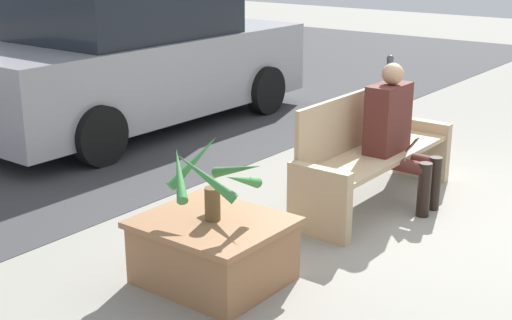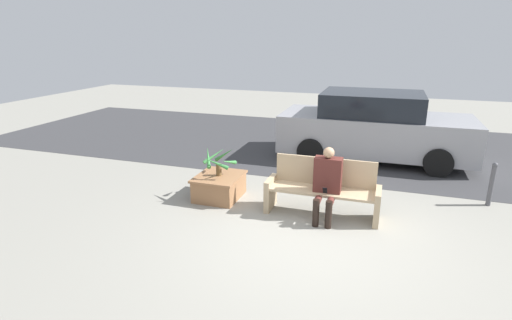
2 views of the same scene
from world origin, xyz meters
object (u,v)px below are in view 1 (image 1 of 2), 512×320
at_px(bench, 370,153).
at_px(person_seated, 396,129).
at_px(parked_car, 134,60).
at_px(bollard_post, 389,86).
at_px(planter_box, 213,248).
at_px(potted_plant, 212,177).

xyz_separation_m(bench, person_seated, (0.08, -0.18, 0.22)).
bearing_deg(parked_car, bollard_post, -46.97).
xyz_separation_m(bench, planter_box, (-1.90, 0.09, -0.20)).
xyz_separation_m(bench, potted_plant, (-1.90, 0.09, 0.29)).
relative_size(potted_plant, bollard_post, 0.77).
bearing_deg(bench, potted_plant, 177.40).
bearing_deg(bench, planter_box, 177.37).
relative_size(person_seated, potted_plant, 1.95).
distance_m(potted_plant, parked_car, 4.24).
height_order(bench, person_seated, person_seated).
height_order(planter_box, bollard_post, bollard_post).
relative_size(planter_box, bollard_post, 1.14).
xyz_separation_m(person_seated, planter_box, (-1.98, 0.27, -0.42)).
relative_size(parked_car, bollard_post, 5.53).
height_order(planter_box, potted_plant, potted_plant).
bearing_deg(planter_box, potted_plant, -160.84).
bearing_deg(potted_plant, parked_car, 53.31).
relative_size(potted_plant, parked_car, 0.14).
bearing_deg(parked_car, person_seated, -98.49).
bearing_deg(potted_plant, person_seated, -7.68).
distance_m(parked_car, bollard_post, 3.09).
relative_size(bench, potted_plant, 3.03).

